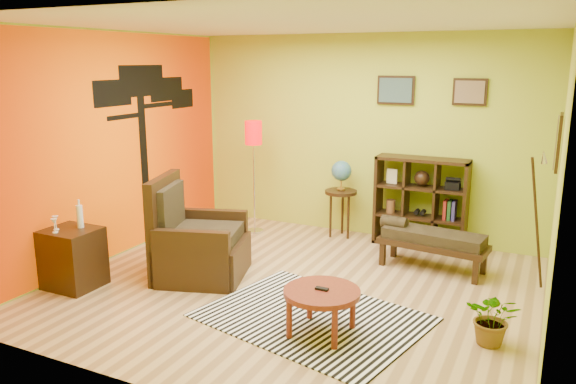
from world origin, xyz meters
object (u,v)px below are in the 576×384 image
at_px(armchair, 196,246).
at_px(potted_plant, 493,324).
at_px(cube_shelf, 422,203).
at_px(bench, 430,239).
at_px(globe_table, 341,180).
at_px(coffee_table, 322,296).
at_px(floor_lamp, 254,143).
at_px(side_cabinet, 73,258).

xyz_separation_m(armchair, potted_plant, (3.28, -0.22, -0.16)).
bearing_deg(cube_shelf, bench, -69.78).
xyz_separation_m(globe_table, potted_plant, (2.30, -2.34, -0.63)).
distance_m(coffee_table, floor_lamp, 3.35).
bearing_deg(side_cabinet, cube_shelf, 44.39).
height_order(armchair, floor_lamp, floor_lamp).
xyz_separation_m(side_cabinet, floor_lamp, (0.81, 2.63, 0.97)).
xyz_separation_m(side_cabinet, potted_plant, (4.31, 0.63, -0.14)).
distance_m(bench, potted_plant, 1.85).
distance_m(coffee_table, armchair, 1.97).
relative_size(globe_table, potted_plant, 2.18).
bearing_deg(coffee_table, armchair, 159.60).
bearing_deg(potted_plant, coffee_table, -161.81).
bearing_deg(floor_lamp, potted_plant, -29.74).
bearing_deg(floor_lamp, side_cabinet, -107.12).
bearing_deg(armchair, potted_plant, -3.81).
xyz_separation_m(coffee_table, potted_plant, (1.43, 0.47, -0.17)).
relative_size(armchair, floor_lamp, 0.74).
xyz_separation_m(globe_table, cube_shelf, (1.11, 0.08, -0.22)).
height_order(coffee_table, globe_table, globe_table).
height_order(coffee_table, potted_plant, coffee_table).
distance_m(armchair, cube_shelf, 3.04).
bearing_deg(cube_shelf, globe_table, -175.79).
height_order(globe_table, cube_shelf, cube_shelf).
bearing_deg(cube_shelf, coffee_table, -94.64).
xyz_separation_m(floor_lamp, bench, (2.60, -0.39, -0.93)).
height_order(floor_lamp, cube_shelf, floor_lamp).
relative_size(side_cabinet, cube_shelf, 0.81).
distance_m(globe_table, cube_shelf, 1.13).
height_order(armchair, cube_shelf, cube_shelf).
bearing_deg(side_cabinet, floor_lamp, 72.88).
bearing_deg(armchair, floor_lamp, 97.09).
bearing_deg(potted_plant, armchair, 176.19).
bearing_deg(bench, armchair, -149.76).
bearing_deg(armchair, cube_shelf, 46.56).
distance_m(armchair, floor_lamp, 2.03).
relative_size(armchair, potted_plant, 2.39).
bearing_deg(side_cabinet, coffee_table, 3.23).
height_order(cube_shelf, bench, cube_shelf).
relative_size(coffee_table, potted_plant, 1.39).
xyz_separation_m(cube_shelf, bench, (0.30, -0.81, -0.23)).
bearing_deg(bench, floor_lamp, 171.42).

